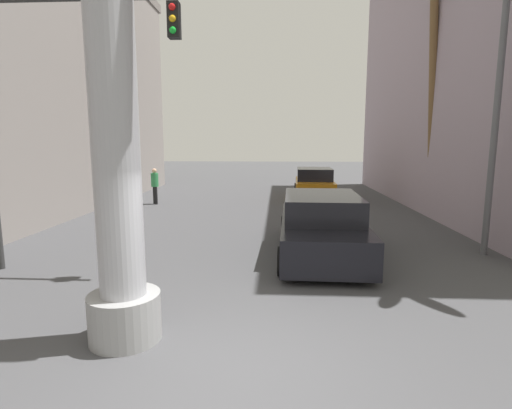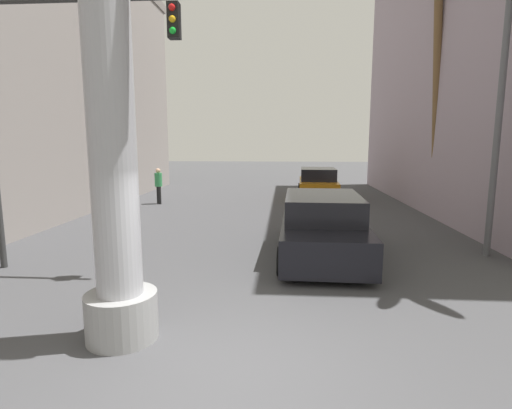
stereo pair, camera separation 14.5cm
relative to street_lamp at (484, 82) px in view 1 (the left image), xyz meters
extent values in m
plane|color=#424244|center=(-5.48, 4.11, -4.33)|extent=(89.59, 89.59, 0.00)
cube|color=#9E8C99|center=(4.91, 8.10, 2.41)|extent=(8.17, 18.83, 13.47)
cylinder|color=gray|center=(-7.21, -4.92, -3.98)|extent=(1.04, 1.04, 0.70)
cylinder|color=#59595E|center=(0.35, 0.00, -0.74)|extent=(0.16, 0.16, 7.19)
cube|color=black|center=(-7.13, -1.82, 1.00)|extent=(0.24, 0.24, 0.70)
sphere|color=red|center=(-7.13, -1.95, 1.22)|extent=(0.14, 0.14, 0.14)
sphere|color=yellow|center=(-7.13, -1.95, 1.00)|extent=(0.14, 0.14, 0.14)
sphere|color=green|center=(-7.13, -1.95, 0.78)|extent=(0.14, 0.14, 0.14)
cylinder|color=black|center=(-4.77, 1.62, -4.01)|extent=(0.24, 0.65, 0.64)
cylinder|color=black|center=(-2.86, 1.57, -4.01)|extent=(0.24, 0.65, 0.64)
cylinder|color=black|center=(-4.87, -1.94, -4.01)|extent=(0.24, 0.65, 0.64)
cylinder|color=black|center=(-2.96, -2.00, -4.01)|extent=(0.24, 0.65, 0.64)
cube|color=black|center=(-3.86, -0.19, -3.77)|extent=(2.16, 5.16, 0.80)
cube|color=black|center=(-3.86, -0.19, -3.07)|extent=(1.93, 2.86, 0.60)
cylinder|color=black|center=(-3.97, 11.70, -4.01)|extent=(0.24, 0.65, 0.64)
cylinder|color=black|center=(-2.20, 11.64, -4.01)|extent=(0.24, 0.65, 0.64)
cylinder|color=black|center=(-4.08, 8.68, -4.01)|extent=(0.24, 0.65, 0.64)
cylinder|color=black|center=(-2.31, 8.61, -4.01)|extent=(0.24, 0.65, 0.64)
cube|color=#BF7214|center=(-3.14, 10.16, -3.77)|extent=(2.03, 4.39, 0.80)
cube|color=black|center=(-3.14, 10.16, -3.07)|extent=(1.80, 2.44, 0.60)
cylinder|color=brown|center=(0.83, 5.58, 0.37)|extent=(0.85, 0.54, 9.40)
cylinder|color=black|center=(-10.78, 7.94, -3.92)|extent=(0.14, 0.14, 0.82)
cylinder|color=black|center=(-10.66, 7.78, -3.92)|extent=(0.14, 0.14, 0.82)
cylinder|color=#338C4C|center=(-10.72, 7.86, -3.19)|extent=(0.48, 0.48, 0.63)
sphere|color=tan|center=(-10.72, 7.86, -2.77)|extent=(0.22, 0.22, 0.22)
camera|label=1|loc=(-4.98, -10.32, -1.45)|focal=28.00mm
camera|label=2|loc=(-4.84, -10.31, -1.45)|focal=28.00mm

